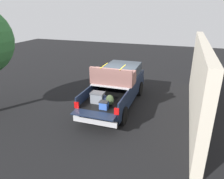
% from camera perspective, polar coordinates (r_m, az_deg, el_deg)
% --- Properties ---
extents(ground_plane, '(40.00, 40.00, 0.00)m').
position_cam_1_polar(ground_plane, '(11.31, 0.98, -4.15)').
color(ground_plane, black).
extents(pickup_truck, '(6.05, 2.10, 2.23)m').
position_cam_1_polar(pickup_truck, '(11.24, 1.57, 1.09)').
color(pickup_truck, '#162138').
rests_on(pickup_truck, ground_plane).
extents(building_facade, '(8.84, 0.36, 3.47)m').
position_cam_1_polar(building_facade, '(10.41, 22.26, 2.21)').
color(building_facade, beige).
rests_on(building_facade, ground_plane).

